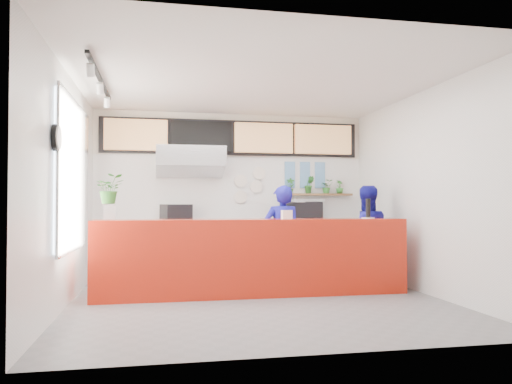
# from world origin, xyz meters

# --- Properties ---
(floor) EXTENTS (5.00, 5.00, 0.00)m
(floor) POSITION_xyz_m (0.00, 0.00, 0.00)
(floor) COLOR slate
(floor) RESTS_ON ground
(ceiling) EXTENTS (5.00, 5.00, 0.00)m
(ceiling) POSITION_xyz_m (0.00, 0.00, 3.00)
(ceiling) COLOR silver
(wall_back) EXTENTS (5.00, 0.00, 5.00)m
(wall_back) POSITION_xyz_m (0.00, 2.50, 1.50)
(wall_back) COLOR white
(wall_back) RESTS_ON ground
(wall_left) EXTENTS (0.00, 5.00, 5.00)m
(wall_left) POSITION_xyz_m (-2.50, 0.00, 1.50)
(wall_left) COLOR white
(wall_left) RESTS_ON ground
(wall_right) EXTENTS (0.00, 5.00, 5.00)m
(wall_right) POSITION_xyz_m (2.50, 0.00, 1.50)
(wall_right) COLOR white
(wall_right) RESTS_ON ground
(service_counter) EXTENTS (4.50, 0.60, 1.10)m
(service_counter) POSITION_xyz_m (0.00, 0.40, 0.55)
(service_counter) COLOR #AC1D0C
(service_counter) RESTS_ON ground
(cream_band) EXTENTS (5.00, 0.02, 0.80)m
(cream_band) POSITION_xyz_m (0.00, 2.49, 2.60)
(cream_band) COLOR beige
(cream_band) RESTS_ON wall_back
(prep_bench) EXTENTS (1.80, 0.60, 0.90)m
(prep_bench) POSITION_xyz_m (-0.80, 2.20, 0.45)
(prep_bench) COLOR #B2B5BA
(prep_bench) RESTS_ON ground
(panini_oven) EXTENTS (0.57, 0.57, 0.41)m
(panini_oven) POSITION_xyz_m (-1.05, 2.20, 1.11)
(panini_oven) COLOR black
(panini_oven) RESTS_ON prep_bench
(extraction_hood) EXTENTS (1.20, 0.70, 0.35)m
(extraction_hood) POSITION_xyz_m (-0.80, 2.15, 2.15)
(extraction_hood) COLOR #B2B5BA
(extraction_hood) RESTS_ON ceiling
(hood_lip) EXTENTS (1.20, 0.69, 0.31)m
(hood_lip) POSITION_xyz_m (-0.80, 2.15, 1.95)
(hood_lip) COLOR #B2B5BA
(hood_lip) RESTS_ON ceiling
(right_bench) EXTENTS (1.80, 0.60, 0.90)m
(right_bench) POSITION_xyz_m (1.50, 2.20, 0.45)
(right_bench) COLOR #B2B5BA
(right_bench) RESTS_ON ground
(espresso_machine) EXTENTS (0.83, 0.69, 0.46)m
(espresso_machine) POSITION_xyz_m (1.27, 2.20, 1.13)
(espresso_machine) COLOR black
(espresso_machine) RESTS_ON right_bench
(espresso_tray) EXTENTS (0.78, 0.67, 0.06)m
(espresso_tray) POSITION_xyz_m (1.27, 2.20, 1.38)
(espresso_tray) COLOR #B1B3B8
(espresso_tray) RESTS_ON espresso_machine
(herb_shelf) EXTENTS (1.40, 0.18, 0.04)m
(herb_shelf) POSITION_xyz_m (1.60, 2.40, 1.50)
(herb_shelf) COLOR brown
(herb_shelf) RESTS_ON wall_back
(menu_board_far_left) EXTENTS (1.10, 0.10, 0.55)m
(menu_board_far_left) POSITION_xyz_m (-1.75, 2.38, 2.55)
(menu_board_far_left) COLOR tan
(menu_board_far_left) RESTS_ON wall_back
(menu_board_mid_left) EXTENTS (1.10, 0.10, 0.55)m
(menu_board_mid_left) POSITION_xyz_m (-0.59, 2.38, 2.55)
(menu_board_mid_left) COLOR black
(menu_board_mid_left) RESTS_ON wall_back
(menu_board_mid_right) EXTENTS (1.10, 0.10, 0.55)m
(menu_board_mid_right) POSITION_xyz_m (0.57, 2.38, 2.55)
(menu_board_mid_right) COLOR tan
(menu_board_mid_right) RESTS_ON wall_back
(menu_board_far_right) EXTENTS (1.10, 0.10, 0.55)m
(menu_board_far_right) POSITION_xyz_m (1.73, 2.38, 2.55)
(menu_board_far_right) COLOR tan
(menu_board_far_right) RESTS_ON wall_back
(soffit) EXTENTS (4.80, 0.04, 0.65)m
(soffit) POSITION_xyz_m (0.00, 2.46, 2.55)
(soffit) COLOR black
(soffit) RESTS_ON wall_back
(window_pane) EXTENTS (0.04, 2.20, 1.90)m
(window_pane) POSITION_xyz_m (-2.47, 0.30, 1.70)
(window_pane) COLOR silver
(window_pane) RESTS_ON wall_left
(window_frame) EXTENTS (0.03, 2.30, 2.00)m
(window_frame) POSITION_xyz_m (-2.45, 0.30, 1.70)
(window_frame) COLOR #B2B5BA
(window_frame) RESTS_ON wall_left
(wall_clock_rim) EXTENTS (0.05, 0.30, 0.30)m
(wall_clock_rim) POSITION_xyz_m (-2.46, -0.90, 2.05)
(wall_clock_rim) COLOR black
(wall_clock_rim) RESTS_ON wall_left
(wall_clock_face) EXTENTS (0.02, 0.26, 0.26)m
(wall_clock_face) POSITION_xyz_m (-2.43, -0.90, 2.05)
(wall_clock_face) COLOR white
(wall_clock_face) RESTS_ON wall_left
(track_rail) EXTENTS (0.05, 2.40, 0.04)m
(track_rail) POSITION_xyz_m (-2.10, 0.00, 2.94)
(track_rail) COLOR black
(track_rail) RESTS_ON ceiling
(dec_plate_a) EXTENTS (0.24, 0.03, 0.24)m
(dec_plate_a) POSITION_xyz_m (0.15, 2.47, 1.75)
(dec_plate_a) COLOR silver
(dec_plate_a) RESTS_ON wall_back
(dec_plate_b) EXTENTS (0.24, 0.03, 0.24)m
(dec_plate_b) POSITION_xyz_m (0.45, 2.47, 1.65)
(dec_plate_b) COLOR silver
(dec_plate_b) RESTS_ON wall_back
(dec_plate_c) EXTENTS (0.24, 0.03, 0.24)m
(dec_plate_c) POSITION_xyz_m (0.15, 2.47, 1.45)
(dec_plate_c) COLOR silver
(dec_plate_c) RESTS_ON wall_back
(dec_plate_d) EXTENTS (0.24, 0.03, 0.24)m
(dec_plate_d) POSITION_xyz_m (0.50, 2.47, 1.90)
(dec_plate_d) COLOR silver
(dec_plate_d) RESTS_ON wall_back
(photo_frame_a) EXTENTS (0.20, 0.02, 0.25)m
(photo_frame_a) POSITION_xyz_m (1.10, 2.48, 2.00)
(photo_frame_a) COLOR #598CBF
(photo_frame_a) RESTS_ON wall_back
(photo_frame_b) EXTENTS (0.20, 0.02, 0.25)m
(photo_frame_b) POSITION_xyz_m (1.40, 2.48, 2.00)
(photo_frame_b) COLOR #598CBF
(photo_frame_b) RESTS_ON wall_back
(photo_frame_c) EXTENTS (0.20, 0.02, 0.25)m
(photo_frame_c) POSITION_xyz_m (1.70, 2.48, 2.00)
(photo_frame_c) COLOR #598CBF
(photo_frame_c) RESTS_ON wall_back
(photo_frame_d) EXTENTS (0.20, 0.02, 0.25)m
(photo_frame_d) POSITION_xyz_m (1.10, 2.48, 1.75)
(photo_frame_d) COLOR #598CBF
(photo_frame_d) RESTS_ON wall_back
(photo_frame_e) EXTENTS (0.20, 0.02, 0.25)m
(photo_frame_e) POSITION_xyz_m (1.40, 2.48, 1.75)
(photo_frame_e) COLOR #598CBF
(photo_frame_e) RESTS_ON wall_back
(photo_frame_f) EXTENTS (0.20, 0.02, 0.25)m
(photo_frame_f) POSITION_xyz_m (1.70, 2.48, 1.75)
(photo_frame_f) COLOR #598CBF
(photo_frame_f) RESTS_ON wall_back
(staff_center) EXTENTS (0.61, 0.43, 1.61)m
(staff_center) POSITION_xyz_m (0.56, 0.93, 0.80)
(staff_center) COLOR navy
(staff_center) RESTS_ON ground
(staff_right) EXTENTS (0.85, 0.69, 1.62)m
(staff_right) POSITION_xyz_m (1.95, 0.89, 0.81)
(staff_right) COLOR navy
(staff_right) RESTS_ON ground
(herb_a) EXTENTS (0.17, 0.14, 0.30)m
(herb_a) POSITION_xyz_m (1.09, 2.40, 1.67)
(herb_a) COLOR #276523
(herb_a) RESTS_ON herb_shelf
(herb_b) EXTENTS (0.21, 0.18, 0.33)m
(herb_b) POSITION_xyz_m (1.46, 2.40, 1.69)
(herb_b) COLOR #276523
(herb_b) RESTS_ON herb_shelf
(herb_c) EXTENTS (0.27, 0.25, 0.26)m
(herb_c) POSITION_xyz_m (1.81, 2.40, 1.65)
(herb_c) COLOR #276523
(herb_c) RESTS_ON herb_shelf
(herb_d) EXTENTS (0.18, 0.17, 0.26)m
(herb_d) POSITION_xyz_m (2.07, 2.40, 1.65)
(herb_d) COLOR #276523
(herb_d) RESTS_ON herb_shelf
(glass_vase) EXTENTS (0.17, 0.17, 0.20)m
(glass_vase) POSITION_xyz_m (-2.01, 0.39, 1.20)
(glass_vase) COLOR silver
(glass_vase) RESTS_ON service_counter
(basil_vase) EXTENTS (0.42, 0.38, 0.41)m
(basil_vase) POSITION_xyz_m (-2.01, 0.39, 1.52)
(basil_vase) COLOR #276523
(basil_vase) RESTS_ON glass_vase
(napkin_holder) EXTENTS (0.16, 0.11, 0.13)m
(napkin_holder) POSITION_xyz_m (0.50, 0.38, 1.16)
(napkin_holder) COLOR white
(napkin_holder) RESTS_ON service_counter
(white_plate) EXTENTS (0.25, 0.25, 0.01)m
(white_plate) POSITION_xyz_m (1.75, 0.34, 1.11)
(white_plate) COLOR white
(white_plate) RESTS_ON service_counter
(pepper_mill) EXTENTS (0.08, 0.08, 0.28)m
(pepper_mill) POSITION_xyz_m (1.75, 0.34, 1.26)
(pepper_mill) COLOR black
(pepper_mill) RESTS_ON white_plate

